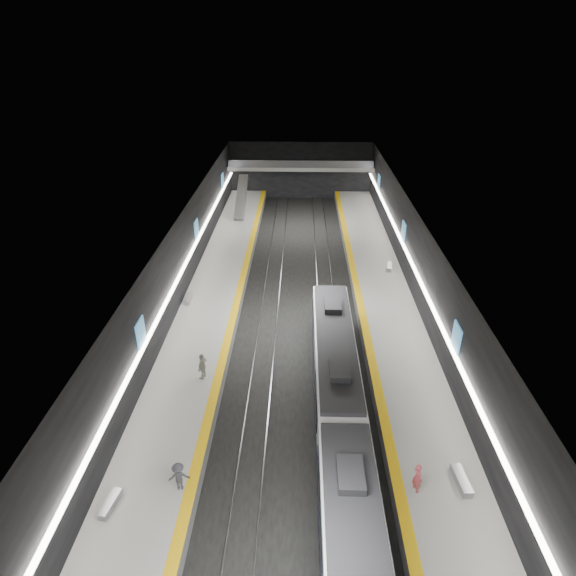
{
  "coord_description": "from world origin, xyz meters",
  "views": [
    {
      "loc": [
        0.12,
        -33.19,
        21.59
      ],
      "look_at": [
        -0.89,
        2.94,
        2.2
      ],
      "focal_mm": 30.0,
      "sensor_mm": 36.0,
      "label": 1
    }
  ],
  "objects_px": {
    "passenger_left_a": "(203,366)",
    "passenger_left_b": "(179,477)",
    "passenger_right_a": "(417,478)",
    "bench_right_near": "(461,481)",
    "bench_left_far": "(188,299)",
    "bench_right_far": "(389,267)",
    "bench_left_near": "(110,504)",
    "train": "(342,443)",
    "escalator": "(241,197)"
  },
  "relations": [
    {
      "from": "passenger_left_a",
      "to": "passenger_left_b",
      "type": "relative_size",
      "value": 1.17
    },
    {
      "from": "passenger_right_a",
      "to": "bench_right_near",
      "type": "bearing_deg",
      "value": -99.03
    },
    {
      "from": "bench_left_far",
      "to": "bench_right_far",
      "type": "height_order",
      "value": "bench_right_far"
    },
    {
      "from": "bench_left_near",
      "to": "bench_left_far",
      "type": "height_order",
      "value": "same"
    },
    {
      "from": "bench_left_far",
      "to": "bench_right_far",
      "type": "bearing_deg",
      "value": 20.73
    },
    {
      "from": "passenger_right_a",
      "to": "passenger_left_b",
      "type": "height_order",
      "value": "passenger_right_a"
    },
    {
      "from": "bench_right_far",
      "to": "train",
      "type": "bearing_deg",
      "value": -91.68
    },
    {
      "from": "passenger_right_a",
      "to": "passenger_left_a",
      "type": "relative_size",
      "value": 0.9
    },
    {
      "from": "escalator",
      "to": "passenger_left_a",
      "type": "relative_size",
      "value": 4.12
    },
    {
      "from": "bench_right_far",
      "to": "passenger_right_a",
      "type": "relative_size",
      "value": 1.01
    },
    {
      "from": "passenger_left_a",
      "to": "train",
      "type": "bearing_deg",
      "value": 66.6
    },
    {
      "from": "bench_right_near",
      "to": "passenger_right_a",
      "type": "relative_size",
      "value": 1.07
    },
    {
      "from": "train",
      "to": "passenger_left_a",
      "type": "bearing_deg",
      "value": 142.61
    },
    {
      "from": "train",
      "to": "passenger_left_b",
      "type": "distance_m",
      "value": 8.61
    },
    {
      "from": "escalator",
      "to": "bench_right_far",
      "type": "bearing_deg",
      "value": -45.33
    },
    {
      "from": "bench_left_far",
      "to": "passenger_left_a",
      "type": "relative_size",
      "value": 0.84
    },
    {
      "from": "bench_right_near",
      "to": "passenger_right_a",
      "type": "distance_m",
      "value": 2.53
    },
    {
      "from": "train",
      "to": "bench_left_near",
      "type": "distance_m",
      "value": 12.02
    },
    {
      "from": "passenger_left_b",
      "to": "bench_left_far",
      "type": "bearing_deg",
      "value": -89.4
    },
    {
      "from": "bench_left_far",
      "to": "bench_right_near",
      "type": "bearing_deg",
      "value": -45.57
    },
    {
      "from": "bench_left_far",
      "to": "bench_right_near",
      "type": "height_order",
      "value": "bench_right_near"
    },
    {
      "from": "bench_left_near",
      "to": "passenger_right_a",
      "type": "relative_size",
      "value": 0.93
    },
    {
      "from": "escalator",
      "to": "bench_right_near",
      "type": "relative_size",
      "value": 4.26
    },
    {
      "from": "bench_left_near",
      "to": "bench_left_far",
      "type": "bearing_deg",
      "value": 101.91
    },
    {
      "from": "passenger_left_a",
      "to": "passenger_right_a",
      "type": "bearing_deg",
      "value": 69.22
    },
    {
      "from": "bench_left_far",
      "to": "passenger_left_a",
      "type": "distance_m",
      "value": 10.81
    },
    {
      "from": "escalator",
      "to": "bench_left_far",
      "type": "relative_size",
      "value": 4.88
    },
    {
      "from": "bench_right_far",
      "to": "passenger_left_b",
      "type": "bearing_deg",
      "value": -106.22
    },
    {
      "from": "train",
      "to": "bench_right_near",
      "type": "bearing_deg",
      "value": -13.73
    },
    {
      "from": "bench_left_near",
      "to": "bench_right_far",
      "type": "relative_size",
      "value": 0.92
    },
    {
      "from": "escalator",
      "to": "passenger_left_b",
      "type": "height_order",
      "value": "escalator"
    },
    {
      "from": "train",
      "to": "passenger_right_a",
      "type": "bearing_deg",
      "value": -27.68
    },
    {
      "from": "train",
      "to": "bench_left_far",
      "type": "height_order",
      "value": "train"
    },
    {
      "from": "passenger_left_a",
      "to": "passenger_left_b",
      "type": "bearing_deg",
      "value": 16.82
    },
    {
      "from": "bench_left_far",
      "to": "passenger_left_a",
      "type": "xyz_separation_m",
      "value": [
        3.23,
        -10.29,
        0.77
      ]
    },
    {
      "from": "passenger_right_a",
      "to": "passenger_left_b",
      "type": "distance_m",
      "value": 11.96
    },
    {
      "from": "bench_right_near",
      "to": "passenger_left_a",
      "type": "relative_size",
      "value": 0.97
    },
    {
      "from": "train",
      "to": "passenger_left_b",
      "type": "height_order",
      "value": "train"
    },
    {
      "from": "train",
      "to": "passenger_left_b",
      "type": "relative_size",
      "value": 18.07
    },
    {
      "from": "escalator",
      "to": "passenger_left_b",
      "type": "distance_m",
      "value": 42.62
    },
    {
      "from": "bench_right_near",
      "to": "train",
      "type": "bearing_deg",
      "value": 161.28
    },
    {
      "from": "bench_left_near",
      "to": "passenger_right_a",
      "type": "xyz_separation_m",
      "value": [
        15.13,
        1.42,
        0.68
      ]
    },
    {
      "from": "bench_left_near",
      "to": "train",
      "type": "bearing_deg",
      "value": 26.63
    },
    {
      "from": "bench_left_far",
      "to": "passenger_left_b",
      "type": "bearing_deg",
      "value": -79.03
    },
    {
      "from": "passenger_left_b",
      "to": "train",
      "type": "bearing_deg",
      "value": -175.9
    },
    {
      "from": "bench_left_near",
      "to": "passenger_left_b",
      "type": "height_order",
      "value": "passenger_left_b"
    },
    {
      "from": "bench_left_far",
      "to": "bench_right_far",
      "type": "relative_size",
      "value": 0.92
    },
    {
      "from": "bench_right_near",
      "to": "passenger_left_a",
      "type": "bearing_deg",
      "value": 146.1
    },
    {
      "from": "train",
      "to": "bench_right_far",
      "type": "bearing_deg",
      "value": 75.11
    },
    {
      "from": "bench_left_near",
      "to": "passenger_left_a",
      "type": "distance_m",
      "value": 10.42
    }
  ]
}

